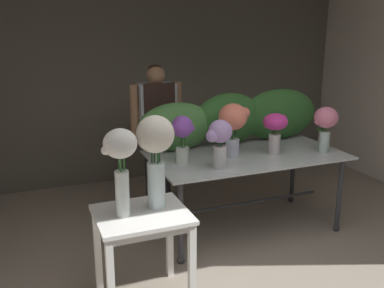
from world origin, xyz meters
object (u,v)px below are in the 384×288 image
at_px(vase_magenta_stock, 275,128).
at_px(vase_rosy_snapdragons, 326,123).
at_px(display_table_glass, 246,165).
at_px(vase_coral_ranunculus, 233,122).
at_px(side_table_white, 142,226).
at_px(vase_violet_tulips, 182,135).
at_px(vase_white_roses_tall, 121,159).
at_px(vase_cream_lisianthus_tall, 155,150).
at_px(florist, 157,122).
at_px(vase_lilac_peonies, 220,139).

xyz_separation_m(vase_magenta_stock, vase_rosy_snapdragons, (0.50, -0.12, 0.03)).
bearing_deg(display_table_glass, vase_coral_ranunculus, -177.82).
bearing_deg(side_table_white, vase_magenta_stock, 24.25).
distance_m(vase_violet_tulips, vase_white_roses_tall, 1.07).
xyz_separation_m(vase_magenta_stock, vase_violet_tulips, (-0.94, 0.07, 0.00)).
bearing_deg(display_table_glass, vase_magenta_stock, -22.92).
height_order(vase_magenta_stock, vase_coral_ranunculus, vase_coral_ranunculus).
bearing_deg(display_table_glass, side_table_white, -148.27).
bearing_deg(vase_rosy_snapdragons, vase_cream_lisianthus_tall, -164.85).
xyz_separation_m(display_table_glass, vase_white_roses_tall, (-1.43, -0.80, 0.46)).
bearing_deg(florist, vase_white_roses_tall, -115.19).
bearing_deg(vase_lilac_peonies, vase_magenta_stock, 15.38).
height_order(side_table_white, vase_violet_tulips, vase_violet_tulips).
xyz_separation_m(side_table_white, vase_magenta_stock, (1.54, 0.69, 0.44)).
distance_m(vase_magenta_stock, vase_rosy_snapdragons, 0.52).
height_order(vase_rosy_snapdragons, vase_lilac_peonies, vase_rosy_snapdragons).
distance_m(florist, vase_coral_ranunculus, 0.99).
distance_m(side_table_white, vase_rosy_snapdragons, 2.17).
height_order(vase_white_roses_tall, vase_cream_lisianthus_tall, vase_cream_lisianthus_tall).
bearing_deg(display_table_glass, vase_rosy_snapdragons, -16.68).
bearing_deg(vase_white_roses_tall, side_table_white, -0.03).
relative_size(vase_rosy_snapdragons, vase_white_roses_tall, 0.72).
relative_size(vase_coral_ranunculus, vase_violet_tulips, 1.16).
distance_m(vase_white_roses_tall, vase_cream_lisianthus_tall, 0.27).
xyz_separation_m(side_table_white, vase_rosy_snapdragons, (2.04, 0.57, 0.48)).
distance_m(florist, vase_rosy_snapdragons, 1.76).
height_order(vase_rosy_snapdragons, vase_cream_lisianthus_tall, vase_cream_lisianthus_tall).
height_order(vase_magenta_stock, vase_white_roses_tall, vase_white_roses_tall).
distance_m(vase_rosy_snapdragons, vase_white_roses_tall, 2.25).
distance_m(display_table_glass, vase_rosy_snapdragons, 0.88).
height_order(display_table_glass, vase_magenta_stock, vase_magenta_stock).
xyz_separation_m(vase_rosy_snapdragons, vase_white_roses_tall, (-2.18, -0.57, 0.05)).
xyz_separation_m(vase_magenta_stock, vase_lilac_peonies, (-0.68, -0.19, 0.00)).
bearing_deg(vase_violet_tulips, display_table_glass, 2.64).
bearing_deg(vase_lilac_peonies, vase_rosy_snapdragons, 3.29).
distance_m(side_table_white, vase_magenta_stock, 1.75).
distance_m(vase_violet_tulips, vase_cream_lisianthus_tall, 0.86).
bearing_deg(vase_white_roses_tall, vase_magenta_stock, 22.50).
relative_size(florist, vase_violet_tulips, 3.65).
bearing_deg(florist, vase_coral_ranunculus, -59.58).
relative_size(side_table_white, vase_cream_lisianthus_tall, 1.05).
distance_m(vase_coral_ranunculus, vase_rosy_snapdragons, 0.94).
bearing_deg(vase_coral_ranunculus, vase_lilac_peonies, -133.44).
bearing_deg(florist, vase_magenta_stock, -46.13).
relative_size(vase_white_roses_tall, vase_cream_lisianthus_tall, 0.92).
relative_size(side_table_white, florist, 0.45).
height_order(side_table_white, vase_white_roses_tall, vase_white_roses_tall).
relative_size(vase_coral_ranunculus, vase_rosy_snapdragons, 1.13).
relative_size(display_table_glass, vase_cream_lisianthus_tall, 2.72).
xyz_separation_m(side_table_white, vase_white_roses_tall, (-0.14, 0.00, 0.53)).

